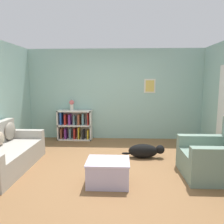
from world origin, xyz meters
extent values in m
plane|color=brown|center=(0.00, 0.00, 0.00)|extent=(14.00, 14.00, 0.00)
cube|color=#93BCB2|center=(0.00, 2.25, 1.30)|extent=(5.60, 0.10, 2.60)
cube|color=silver|center=(1.00, 2.19, 1.55)|extent=(0.32, 0.02, 0.40)
cube|color=#DBBC56|center=(1.00, 2.18, 1.55)|extent=(0.24, 0.01, 0.32)
cube|color=#ADA89E|center=(-2.02, -0.20, 0.20)|extent=(0.86, 1.88, 0.40)
cube|color=#ADA89E|center=(-2.02, 0.66, 0.49)|extent=(0.86, 0.16, 0.18)
ellipsoid|color=gray|center=(-2.25, 0.46, 0.60)|extent=(0.14, 0.40, 0.40)
cube|color=silver|center=(-1.62, 2.01, 0.43)|extent=(0.04, 0.34, 0.86)
cube|color=silver|center=(-0.68, 2.01, 0.43)|extent=(0.04, 0.34, 0.86)
cube|color=silver|center=(-1.15, 2.17, 0.43)|extent=(0.98, 0.02, 0.86)
cube|color=silver|center=(-1.15, 2.01, 0.02)|extent=(0.98, 0.34, 0.04)
cube|color=silver|center=(-1.15, 2.01, 0.43)|extent=(0.98, 0.34, 0.04)
cube|color=silver|center=(-1.15, 2.01, 0.84)|extent=(0.98, 0.34, 0.04)
cube|color=brown|center=(-1.53, 2.00, 0.17)|extent=(0.03, 0.25, 0.31)
cube|color=#234C9E|center=(-1.53, 2.00, 0.63)|extent=(0.05, 0.25, 0.36)
cube|color=#7A2D84|center=(-1.41, 2.00, 0.17)|extent=(0.05, 0.25, 0.31)
cube|color=#B22823|center=(-1.41, 2.00, 0.59)|extent=(0.05, 0.25, 0.29)
cube|color=#60939E|center=(-1.27, 2.00, 0.18)|extent=(0.03, 0.25, 0.32)
cube|color=#7A2D84|center=(-1.28, 2.00, 0.60)|extent=(0.05, 0.25, 0.30)
cube|color=#B22823|center=(-1.15, 2.00, 0.17)|extent=(0.04, 0.25, 0.31)
cube|color=#60939E|center=(-1.15, 2.00, 0.58)|extent=(0.03, 0.25, 0.27)
cube|color=gold|center=(-1.03, 2.00, 0.20)|extent=(0.03, 0.25, 0.36)
cube|color=brown|center=(-1.02, 2.00, 0.59)|extent=(0.05, 0.25, 0.30)
cube|color=black|center=(-0.89, 2.00, 0.15)|extent=(0.03, 0.25, 0.27)
cube|color=#60939E|center=(-0.90, 2.00, 0.60)|extent=(0.05, 0.25, 0.31)
cube|color=gold|center=(-0.76, 2.00, 0.15)|extent=(0.04, 0.25, 0.27)
cube|color=#B22823|center=(-0.75, 2.00, 0.61)|extent=(0.03, 0.25, 0.33)
cube|color=gray|center=(1.83, -0.32, 0.22)|extent=(1.05, 0.98, 0.43)
cube|color=gray|center=(1.83, -0.72, 0.54)|extent=(1.05, 0.18, 0.22)
cube|color=gray|center=(1.83, 0.08, 0.54)|extent=(1.05, 0.18, 0.22)
cube|color=#BCB2D1|center=(-0.02, -0.70, 0.20)|extent=(0.68, 0.52, 0.41)
cube|color=silver|center=(-0.02, -0.70, 0.39)|extent=(0.70, 0.54, 0.03)
ellipsoid|color=black|center=(0.68, 0.58, 0.15)|extent=(0.65, 0.28, 0.31)
sphere|color=black|center=(1.06, 0.58, 0.19)|extent=(0.20, 0.20, 0.20)
ellipsoid|color=black|center=(0.31, 0.62, 0.08)|extent=(0.20, 0.05, 0.05)
cylinder|color=silver|center=(-1.22, 2.01, 0.94)|extent=(0.10, 0.10, 0.17)
sphere|color=#E06B70|center=(-1.22, 2.01, 1.09)|extent=(0.14, 0.14, 0.14)
camera|label=1|loc=(0.20, -4.12, 1.71)|focal=35.00mm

